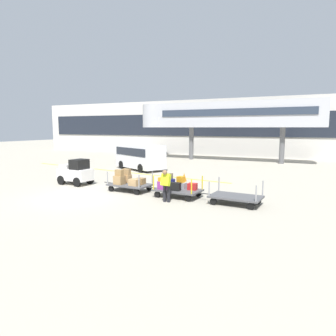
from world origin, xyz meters
The scene contains 11 objects.
ground_plane centered at (0.00, 0.00, 0.00)m, with size 120.00×120.00×0.00m, color #A8A08E.
apron_lead_line centered at (-3.72, 8.56, 0.00)m, with size 19.80×0.20×0.01m, color yellow.
terminal_building centered at (0.00, 25.98, 3.50)m, with size 55.34×2.51×7.00m.
jet_bridge centered at (1.32, 19.99, 4.80)m, with size 19.36×3.00×6.14m.
baggage_tug centered at (-2.56, 2.76, 0.75)m, with size 2.16×1.34×1.58m.
baggage_cart_lead centered at (1.51, 2.49, 0.54)m, with size 3.04×1.54×1.21m.
baggage_cart_middle centered at (4.45, 2.36, 0.53)m, with size 3.04×1.54×1.14m.
baggage_cart_tail centered at (7.58, 2.15, 0.35)m, with size 3.04×1.54×1.10m.
baggage_handler centered at (4.53, 1.11, 0.87)m, with size 0.41×0.45×1.56m.
shuttle_van centered at (-2.47, 10.26, 1.23)m, with size 5.15×3.76×2.10m.
safety_cone_near centered at (3.07, 6.73, 0.28)m, with size 0.36×0.36×0.55m, color orange.
Camera 1 is at (10.75, -11.45, 3.51)m, focal length 32.43 mm.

